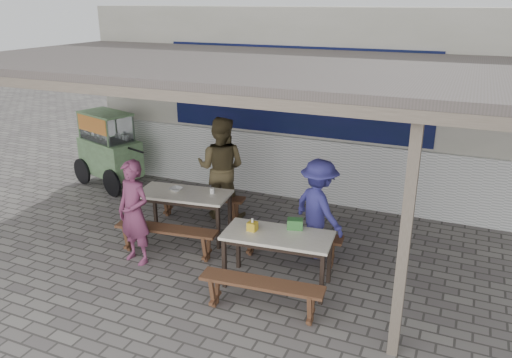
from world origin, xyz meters
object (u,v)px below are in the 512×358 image
Objects in this scene: bench_left_wall at (201,201)px; bench_right_street at (262,290)px; vendor_cart at (109,147)px; condiment_bowl at (176,189)px; table_left at (184,197)px; patron_wall_side at (221,168)px; patron_street_side at (134,213)px; patron_right_table at (319,209)px; table_right at (278,240)px; bench_right_wall at (290,239)px; donation_box at (295,224)px; bench_left_street at (167,234)px; tissue_box at (252,226)px; condiment_jar at (212,191)px.

bench_left_wall is 1.03× the size of bench_right_street.
condiment_bowl is (2.46, -1.40, -0.05)m from vendor_cart.
patron_wall_side is (0.18, 0.95, 0.22)m from table_left.
patron_street_side is 0.86× the size of patron_wall_side.
patron_right_table is (4.76, -1.20, -0.08)m from vendor_cart.
table_right is at bearing 90.00° from bench_right_street.
patron_wall_side is at bearing 38.30° from bench_left_wall.
patron_wall_side is 0.99m from condiment_bowl.
bench_right_wall is at bearing -1.43° from vendor_cart.
bench_left_wall and bench_right_wall have the same top height.
table_right is at bearing -121.40° from donation_box.
table_right is 0.82× the size of patron_wall_side.
condiment_bowl reaches higher than bench_left_wall.
bench_left_street is 2.04m from bench_right_street.
bench_left_wall and bench_right_street have the same top height.
table_right is 12.53× the size of tissue_box.
donation_box is at bearing 28.76° from tissue_box.
table_left is at bearing 71.50° from patron_wall_side.
patron_wall_side reaches higher than table_right.
bench_left_wall is 2.99m from bench_right_street.
patron_street_side is 1.03m from condiment_bowl.
condiment_jar is at bearing 36.91° from patron_right_table.
bench_left_wall is 1.73m from patron_street_side.
vendor_cart reaches higher than bench_left_street.
bench_right_street is at bearing -31.39° from bench_left_street.
bench_left_street is at bearing 79.04° from patron_wall_side.
patron_right_table reaches higher than table_left.
table_right reaches higher than bench_left_wall.
tissue_box is at bearing 119.79° from patron_wall_side.
bench_left_street is 1.03× the size of bench_right_street.
tissue_box reaches higher than table_right.
patron_street_side reaches higher than bench_left_wall.
table_left is 0.99m from patron_wall_side.
patron_right_table reaches higher than tissue_box.
bench_right_wall is at bearing 10.72° from bench_left_street.
bench_left_street is at bearing -70.48° from condiment_bowl.
bench_left_street is 8.07× the size of condiment_bowl.
table_left is at bearing 137.26° from bench_right_street.
patron_right_table is at bearing 78.74° from bench_right_street.
table_left is 0.76m from bench_left_street.
table_left is at bearing -10.85° from condiment_bowl.
condiment_jar is (-1.62, 0.71, -0.03)m from donation_box.
donation_box is at bearing -23.53° from condiment_jar.
tissue_box is (1.55, -0.82, 0.14)m from table_left.
bench_left_wall is 1.03× the size of patron_street_side.
condiment_bowl is (-0.16, 0.03, 0.10)m from table_left.
donation_box is (2.05, -0.55, 0.15)m from table_left.
tissue_box is at bearing -10.88° from vendor_cart.
bench_left_wall is 2.69m from vendor_cart.
table_left reaches higher than bench_right_wall.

